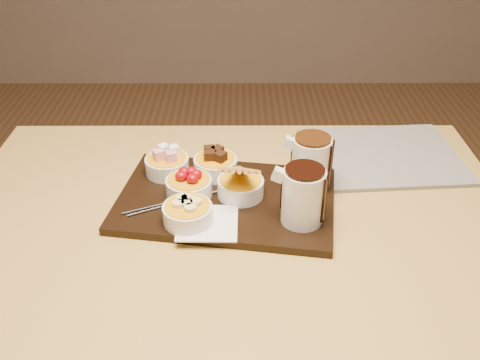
{
  "coord_description": "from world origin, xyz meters",
  "views": [
    {
      "loc": [
        0.01,
        -0.92,
        1.42
      ],
      "look_at": [
        0.01,
        0.03,
        0.81
      ],
      "focal_mm": 40.0,
      "sensor_mm": 36.0,
      "label": 1
    }
  ],
  "objects_px": {
    "pitcher_dark_chocolate": "(303,197)",
    "newspaper": "(381,156)",
    "bowl_strawberries": "(189,187)",
    "dining_table": "(234,248)",
    "pitcher_milk_chocolate": "(311,163)",
    "serving_board": "(226,200)"
  },
  "relations": [
    {
      "from": "pitcher_dark_chocolate",
      "to": "pitcher_milk_chocolate",
      "type": "bearing_deg",
      "value": 85.6
    },
    {
      "from": "dining_table",
      "to": "pitcher_milk_chocolate",
      "type": "distance_m",
      "value": 0.25
    },
    {
      "from": "bowl_strawberries",
      "to": "dining_table",
      "type": "bearing_deg",
      "value": -22.0
    },
    {
      "from": "pitcher_milk_chocolate",
      "to": "pitcher_dark_chocolate",
      "type": "bearing_deg",
      "value": -94.4
    },
    {
      "from": "newspaper",
      "to": "dining_table",
      "type": "bearing_deg",
      "value": -152.2
    },
    {
      "from": "pitcher_milk_chocolate",
      "to": "newspaper",
      "type": "height_order",
      "value": "pitcher_milk_chocolate"
    },
    {
      "from": "pitcher_dark_chocolate",
      "to": "dining_table",
      "type": "bearing_deg",
      "value": 167.63
    },
    {
      "from": "dining_table",
      "to": "bowl_strawberries",
      "type": "xyz_separation_m",
      "value": [
        -0.1,
        0.04,
        0.14
      ]
    },
    {
      "from": "serving_board",
      "to": "newspaper",
      "type": "bearing_deg",
      "value": 36.08
    },
    {
      "from": "dining_table",
      "to": "bowl_strawberries",
      "type": "distance_m",
      "value": 0.17
    },
    {
      "from": "bowl_strawberries",
      "to": "newspaper",
      "type": "xyz_separation_m",
      "value": [
        0.46,
        0.19,
        -0.03
      ]
    },
    {
      "from": "bowl_strawberries",
      "to": "newspaper",
      "type": "bearing_deg",
      "value": 22.15
    },
    {
      "from": "serving_board",
      "to": "bowl_strawberries",
      "type": "xyz_separation_m",
      "value": [
        -0.08,
        0.01,
        0.03
      ]
    },
    {
      "from": "serving_board",
      "to": "pitcher_dark_chocolate",
      "type": "bearing_deg",
      "value": -19.98
    },
    {
      "from": "serving_board",
      "to": "pitcher_milk_chocolate",
      "type": "relative_size",
      "value": 3.98
    },
    {
      "from": "bowl_strawberries",
      "to": "pitcher_milk_chocolate",
      "type": "relative_size",
      "value": 0.86
    },
    {
      "from": "pitcher_dark_chocolate",
      "to": "newspaper",
      "type": "relative_size",
      "value": 0.31
    },
    {
      "from": "newspaper",
      "to": "pitcher_milk_chocolate",
      "type": "bearing_deg",
      "value": -146.3
    },
    {
      "from": "serving_board",
      "to": "newspaper",
      "type": "height_order",
      "value": "serving_board"
    },
    {
      "from": "dining_table",
      "to": "newspaper",
      "type": "xyz_separation_m",
      "value": [
        0.36,
        0.23,
        0.1
      ]
    },
    {
      "from": "pitcher_dark_chocolate",
      "to": "newspaper",
      "type": "xyz_separation_m",
      "value": [
        0.23,
        0.28,
        -0.07
      ]
    },
    {
      "from": "dining_table",
      "to": "pitcher_milk_chocolate",
      "type": "relative_size",
      "value": 10.37
    }
  ]
}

